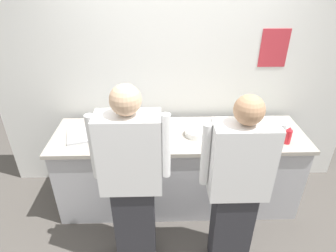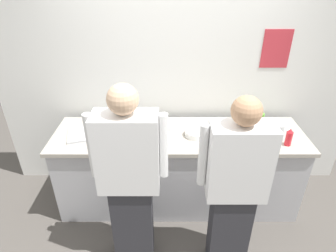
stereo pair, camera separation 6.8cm
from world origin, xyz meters
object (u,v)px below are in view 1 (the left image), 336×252
object	(u,v)px
ramekin_green_sauce	(215,139)
deli_cup	(146,120)
plate_stack_rear	(277,127)
squeeze_bottle_spare	(288,136)
mixing_bowl_steel	(138,132)
squeeze_bottle_primary	(260,117)
plate_stack_front	(196,133)
chef_center	(237,185)
squeeze_bottle_secondary	(236,133)
chef_near_left	(132,179)
ramekin_orange_sauce	(169,128)
sheet_tray	(93,134)

from	to	relation	value
ramekin_green_sauce	deli_cup	size ratio (longest dim) A/B	1.17
plate_stack_rear	squeeze_bottle_spare	distance (m)	0.27
mixing_bowl_steel	ramekin_green_sauce	size ratio (longest dim) A/B	3.48
squeeze_bottle_spare	deli_cup	bearing A→B (deg)	163.10
plate_stack_rear	squeeze_bottle_primary	size ratio (longest dim) A/B	1.30
plate_stack_front	plate_stack_rear	distance (m)	0.86
chef_center	plate_stack_rear	distance (m)	1.02
deli_cup	mixing_bowl_steel	bearing A→B (deg)	-105.90
squeeze_bottle_secondary	deli_cup	bearing A→B (deg)	157.15
mixing_bowl_steel	ramekin_green_sauce	xyz separation A→B (m)	(0.76, -0.11, -0.03)
plate_stack_front	squeeze_bottle_secondary	xyz separation A→B (m)	(0.36, -0.12, 0.06)
chef_near_left	squeeze_bottle_spare	size ratio (longest dim) A/B	9.69
squeeze_bottle_spare	ramekin_orange_sauce	size ratio (longest dim) A/B	2.03
plate_stack_rear	squeeze_bottle_primary	world-z (taller)	squeeze_bottle_primary
chef_near_left	sheet_tray	bearing A→B (deg)	122.96
sheet_tray	squeeze_bottle_primary	xyz separation A→B (m)	(1.76, 0.17, 0.07)
ramekin_green_sauce	chef_center	bearing A→B (deg)	-82.72
squeeze_bottle_secondary	ramekin_orange_sauce	bearing A→B (deg)	159.28
ramekin_orange_sauce	deli_cup	distance (m)	0.28
sheet_tray	ramekin_green_sauce	xyz separation A→B (m)	(1.22, -0.16, 0.01)
squeeze_bottle_spare	ramekin_orange_sauce	bearing A→B (deg)	165.74
ramekin_green_sauce	mixing_bowl_steel	bearing A→B (deg)	171.72
mixing_bowl_steel	squeeze_bottle_spare	distance (m)	1.46
squeeze_bottle_primary	squeeze_bottle_secondary	xyz separation A→B (m)	(-0.34, -0.33, 0.01)
chef_center	ramekin_green_sauce	distance (m)	0.61
sheet_tray	chef_center	bearing A→B (deg)	-30.23
squeeze_bottle_secondary	mixing_bowl_steel	bearing A→B (deg)	173.52
deli_cup	squeeze_bottle_primary	bearing A→B (deg)	-1.93
squeeze_bottle_secondary	squeeze_bottle_spare	distance (m)	0.50
chef_center	deli_cup	size ratio (longest dim) A/B	18.00
plate_stack_rear	squeeze_bottle_secondary	size ratio (longest dim) A/B	1.17
chef_center	sheet_tray	world-z (taller)	chef_center
ramekin_orange_sauce	ramekin_green_sauce	distance (m)	0.50
ramekin_orange_sauce	sheet_tray	bearing A→B (deg)	-173.95
sheet_tray	squeeze_bottle_spare	world-z (taller)	squeeze_bottle_spare
squeeze_bottle_secondary	ramekin_orange_sauce	distance (m)	0.68
squeeze_bottle_primary	ramekin_orange_sauce	size ratio (longest dim) A/B	2.01
chef_center	squeeze_bottle_spare	xyz separation A→B (m)	(0.61, 0.55, 0.12)
chef_near_left	ramekin_orange_sauce	distance (m)	0.85
sheet_tray	plate_stack_rear	bearing A→B (deg)	1.90
squeeze_bottle_secondary	squeeze_bottle_spare	size ratio (longest dim) A/B	1.10
plate_stack_rear	deli_cup	size ratio (longest dim) A/B	2.48
chef_near_left	squeeze_bottle_secondary	size ratio (longest dim) A/B	8.81
squeeze_bottle_spare	mixing_bowl_steel	bearing A→B (deg)	173.85
squeeze_bottle_spare	deli_cup	world-z (taller)	squeeze_bottle_spare
chef_near_left	ramekin_green_sauce	world-z (taller)	chef_near_left
chef_near_left	ramekin_orange_sauce	world-z (taller)	chef_near_left
squeeze_bottle_primary	plate_stack_rear	bearing A→B (deg)	-35.66
plate_stack_rear	sheet_tray	world-z (taller)	plate_stack_rear
plate_stack_rear	squeeze_bottle_secondary	xyz separation A→B (m)	(-0.49, -0.22, 0.06)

